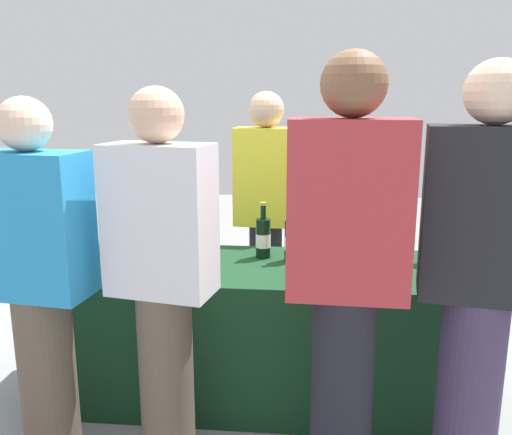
{
  "coord_description": "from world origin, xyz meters",
  "views": [
    {
      "loc": [
        0.25,
        -2.58,
        1.56
      ],
      "look_at": [
        0.0,
        0.0,
        0.98
      ],
      "focal_mm": 37.09,
      "sensor_mm": 36.0,
      "label": 1
    }
  ],
  "objects_px": {
    "wine_bottle_3": "(311,236)",
    "guest_3": "(479,278)",
    "wine_bottle_2": "(292,240)",
    "wine_bottle_6": "(433,240)",
    "wine_bottle_5": "(379,243)",
    "wine_glass_2": "(305,256)",
    "guest_1": "(162,276)",
    "wine_bottle_4": "(343,238)",
    "wine_glass_0": "(145,246)",
    "guest_2": "(346,274)",
    "wine_bottle_1": "(263,238)",
    "wine_bottle_0": "(106,233)",
    "menu_board": "(360,263)",
    "server_pouring": "(266,211)",
    "guest_0": "(39,280)",
    "wine_glass_1": "(211,250)"
  },
  "relations": [
    {
      "from": "wine_bottle_3",
      "to": "guest_3",
      "type": "relative_size",
      "value": 0.19
    },
    {
      "from": "wine_bottle_2",
      "to": "wine_bottle_6",
      "type": "height_order",
      "value": "wine_bottle_6"
    },
    {
      "from": "wine_bottle_5",
      "to": "wine_glass_2",
      "type": "xyz_separation_m",
      "value": [
        -0.38,
        -0.2,
        -0.02
      ]
    },
    {
      "from": "wine_bottle_6",
      "to": "wine_bottle_3",
      "type": "bearing_deg",
      "value": 177.49
    },
    {
      "from": "wine_bottle_5",
      "to": "guest_1",
      "type": "xyz_separation_m",
      "value": [
        -0.95,
        -0.69,
        0.03
      ]
    },
    {
      "from": "wine_glass_2",
      "to": "guest_3",
      "type": "xyz_separation_m",
      "value": [
        0.64,
        -0.54,
        0.09
      ]
    },
    {
      "from": "wine_bottle_4",
      "to": "wine_glass_2",
      "type": "bearing_deg",
      "value": -125.19
    },
    {
      "from": "wine_bottle_6",
      "to": "guest_3",
      "type": "distance_m",
      "value": 0.79
    },
    {
      "from": "wine_glass_0",
      "to": "guest_2",
      "type": "distance_m",
      "value": 1.15
    },
    {
      "from": "guest_2",
      "to": "guest_3",
      "type": "height_order",
      "value": "guest_2"
    },
    {
      "from": "wine_bottle_5",
      "to": "guest_2",
      "type": "distance_m",
      "value": 0.83
    },
    {
      "from": "wine_glass_0",
      "to": "guest_1",
      "type": "height_order",
      "value": "guest_1"
    },
    {
      "from": "wine_bottle_1",
      "to": "wine_bottle_3",
      "type": "bearing_deg",
      "value": 5.75
    },
    {
      "from": "wine_bottle_4",
      "to": "guest_2",
      "type": "relative_size",
      "value": 0.18
    },
    {
      "from": "wine_bottle_6",
      "to": "wine_bottle_0",
      "type": "bearing_deg",
      "value": -179.83
    },
    {
      "from": "menu_board",
      "to": "wine_bottle_2",
      "type": "bearing_deg",
      "value": -111.88
    },
    {
      "from": "wine_bottle_3",
      "to": "guest_1",
      "type": "distance_m",
      "value": 0.97
    },
    {
      "from": "wine_bottle_3",
      "to": "menu_board",
      "type": "height_order",
      "value": "wine_bottle_3"
    },
    {
      "from": "wine_bottle_3",
      "to": "wine_bottle_6",
      "type": "xyz_separation_m",
      "value": [
        0.63,
        -0.03,
        0.0
      ]
    },
    {
      "from": "server_pouring",
      "to": "guest_3",
      "type": "relative_size",
      "value": 0.95
    },
    {
      "from": "wine_bottle_4",
      "to": "guest_0",
      "type": "distance_m",
      "value": 1.5
    },
    {
      "from": "wine_bottle_3",
      "to": "wine_glass_2",
      "type": "bearing_deg",
      "value": -95.8
    },
    {
      "from": "wine_bottle_5",
      "to": "wine_glass_0",
      "type": "relative_size",
      "value": 2.11
    },
    {
      "from": "wine_bottle_0",
      "to": "guest_0",
      "type": "xyz_separation_m",
      "value": [
        0.01,
        -0.76,
        -0.0
      ]
    },
    {
      "from": "wine_bottle_0",
      "to": "wine_bottle_3",
      "type": "xyz_separation_m",
      "value": [
        1.12,
        0.03,
        0.0
      ]
    },
    {
      "from": "wine_bottle_1",
      "to": "menu_board",
      "type": "height_order",
      "value": "wine_bottle_1"
    },
    {
      "from": "wine_bottle_4",
      "to": "wine_bottle_1",
      "type": "bearing_deg",
      "value": -176.5
    },
    {
      "from": "server_pouring",
      "to": "wine_bottle_6",
      "type": "bearing_deg",
      "value": 156.6
    },
    {
      "from": "wine_glass_1",
      "to": "guest_1",
      "type": "relative_size",
      "value": 0.08
    },
    {
      "from": "guest_0",
      "to": "guest_2",
      "type": "xyz_separation_m",
      "value": [
        1.23,
        -0.08,
        0.09
      ]
    },
    {
      "from": "wine_bottle_4",
      "to": "wine_glass_0",
      "type": "distance_m",
      "value": 1.03
    },
    {
      "from": "wine_bottle_3",
      "to": "server_pouring",
      "type": "distance_m",
      "value": 0.54
    },
    {
      "from": "wine_bottle_0",
      "to": "menu_board",
      "type": "distance_m",
      "value": 1.77
    },
    {
      "from": "wine_bottle_2",
      "to": "guest_0",
      "type": "relative_size",
      "value": 0.2
    },
    {
      "from": "wine_bottle_0",
      "to": "wine_bottle_3",
      "type": "bearing_deg",
      "value": 1.68
    },
    {
      "from": "guest_3",
      "to": "wine_bottle_2",
      "type": "bearing_deg",
      "value": 143.5
    },
    {
      "from": "wine_bottle_0",
      "to": "guest_1",
      "type": "height_order",
      "value": "guest_1"
    },
    {
      "from": "wine_bottle_6",
      "to": "wine_glass_2",
      "type": "relative_size",
      "value": 2.56
    },
    {
      "from": "wine_bottle_5",
      "to": "wine_glass_1",
      "type": "relative_size",
      "value": 2.3
    },
    {
      "from": "guest_0",
      "to": "guest_3",
      "type": "distance_m",
      "value": 1.72
    },
    {
      "from": "wine_bottle_1",
      "to": "wine_glass_1",
      "type": "height_order",
      "value": "wine_bottle_1"
    },
    {
      "from": "wine_bottle_1",
      "to": "wine_glass_1",
      "type": "distance_m",
      "value": 0.32
    },
    {
      "from": "wine_bottle_0",
      "to": "wine_bottle_2",
      "type": "bearing_deg",
      "value": -2.24
    },
    {
      "from": "wine_bottle_4",
      "to": "guest_1",
      "type": "bearing_deg",
      "value": -134.88
    },
    {
      "from": "wine_bottle_0",
      "to": "wine_bottle_2",
      "type": "distance_m",
      "value": 1.02
    },
    {
      "from": "server_pouring",
      "to": "menu_board",
      "type": "distance_m",
      "value": 0.87
    },
    {
      "from": "wine_bottle_5",
      "to": "guest_0",
      "type": "height_order",
      "value": "guest_0"
    },
    {
      "from": "guest_0",
      "to": "wine_bottle_1",
      "type": "bearing_deg",
      "value": 49.05
    },
    {
      "from": "wine_glass_1",
      "to": "server_pouring",
      "type": "distance_m",
      "value": 0.73
    },
    {
      "from": "wine_bottle_0",
      "to": "server_pouring",
      "type": "relative_size",
      "value": 0.19
    }
  ]
}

